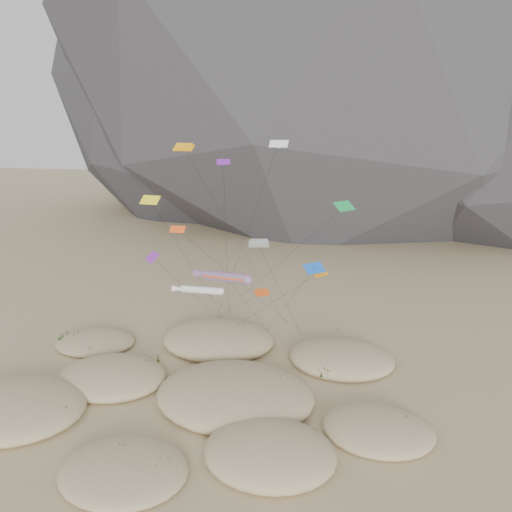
{
  "coord_description": "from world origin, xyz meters",
  "views": [
    {
      "loc": [
        15.98,
        -43.31,
        29.55
      ],
      "look_at": [
        2.96,
        12.0,
        14.33
      ],
      "focal_mm": 35.0,
      "sensor_mm": 36.0,
      "label": 1
    }
  ],
  "objects": [
    {
      "name": "orange_parafoil",
      "position": [
        -6.08,
        13.75,
        26.37
      ],
      "size": [
        10.73,
        15.95,
        27.23
      ],
      "color": "orange",
      "rests_on": "ground"
    },
    {
      "name": "dunes",
      "position": [
        -2.14,
        4.64,
        0.69
      ],
      "size": [
        50.3,
        38.61,
        3.47
      ],
      "color": "#CCB789",
      "rests_on": "ground"
    },
    {
      "name": "kite_stakes",
      "position": [
        2.21,
        23.63,
        0.15
      ],
      "size": [
        18.73,
        7.74,
        0.3
      ],
      "color": "#3F2D1E",
      "rests_on": "ground"
    },
    {
      "name": "dune_grass",
      "position": [
        -0.35,
        2.5,
        0.85
      ],
      "size": [
        45.4,
        27.14,
        1.59
      ],
      "color": "black",
      "rests_on": "ground"
    },
    {
      "name": "rainbow_tube_kite",
      "position": [
        0.43,
        7.19,
        13.05
      ],
      "size": [
        7.84,
        19.64,
        13.98
      ],
      "color": "#FA4D1A",
      "rests_on": "ground"
    },
    {
      "name": "delta_kites",
      "position": [
        2.62,
        11.06,
        17.57
      ],
      "size": [
        24.0,
        21.07,
        27.54
      ],
      "color": "white",
      "rests_on": "ground"
    },
    {
      "name": "multi_parafoil",
      "position": [
        3.24,
        12.52,
        15.65
      ],
      "size": [
        5.09,
        11.42,
        16.27
      ],
      "color": "#F55419",
      "rests_on": "ground"
    },
    {
      "name": "white_tube_kite",
      "position": [
        -3.22,
        9.03,
        10.61
      ],
      "size": [
        6.86,
        15.81,
        11.3
      ],
      "color": "silver",
      "rests_on": "ground"
    },
    {
      "name": "ground",
      "position": [
        0.0,
        0.0,
        0.0
      ],
      "size": [
        500.0,
        500.0,
        0.0
      ],
      "primitive_type": "plane",
      "color": "#CCB789",
      "rests_on": "ground"
    }
  ]
}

